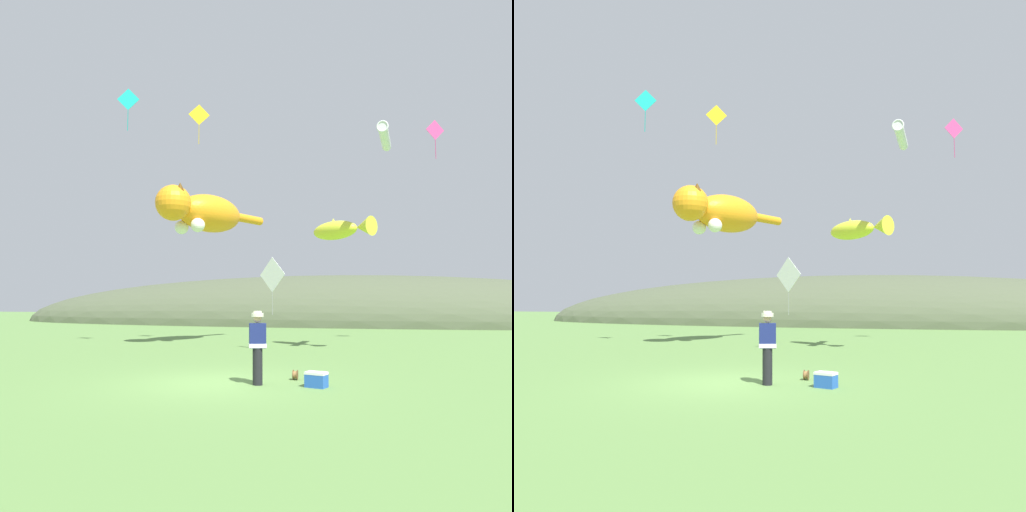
{
  "view_description": "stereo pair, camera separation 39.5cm",
  "coord_description": "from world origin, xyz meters",
  "views": [
    {
      "loc": [
        3.84,
        -11.91,
        2.06
      ],
      "look_at": [
        0.0,
        4.0,
        3.48
      ],
      "focal_mm": 35.0,
      "sensor_mm": 36.0,
      "label": 1
    },
    {
      "loc": [
        4.22,
        -11.81,
        2.06
      ],
      "look_at": [
        0.0,
        4.0,
        3.48
      ],
      "focal_mm": 35.0,
      "sensor_mm": 36.0,
      "label": 2
    }
  ],
  "objects": [
    {
      "name": "kite_diamond_teal",
      "position": [
        -6.33,
        6.9,
        10.57
      ],
      "size": [
        0.92,
        0.27,
        1.85
      ],
      "color": "#19BFBF"
    },
    {
      "name": "festival_attendant",
      "position": [
        1.01,
        -0.01,
        0.95
      ],
      "size": [
        0.48,
        0.38,
        1.77
      ],
      "color": "black",
      "rests_on": "ground"
    },
    {
      "name": "picnic_cooler",
      "position": [
        2.42,
        -0.0,
        0.18
      ],
      "size": [
        0.57,
        0.46,
        0.36
      ],
      "color": "blue",
      "rests_on": "ground"
    },
    {
      "name": "ground_plane",
      "position": [
        0.0,
        0.0,
        0.0
      ],
      "size": [
        120.0,
        120.0,
        0.0
      ],
      "primitive_type": "plane",
      "color": "#5B8442"
    },
    {
      "name": "kite_fish_windsock",
      "position": [
        2.45,
        9.01,
        4.97
      ],
      "size": [
        2.93,
        2.38,
        0.92
      ],
      "color": "yellow"
    },
    {
      "name": "kite_spool",
      "position": [
        1.77,
        0.97,
        0.13
      ],
      "size": [
        0.12,
        0.25,
        0.25
      ],
      "color": "olive",
      "rests_on": "ground"
    },
    {
      "name": "kite_diamond_white",
      "position": [
        -0.21,
        7.66,
        3.03
      ],
      "size": [
        1.18,
        0.8,
        2.31
      ],
      "color": "white"
    },
    {
      "name": "distant_hill_ridge",
      "position": [
        0.0,
        31.26,
        0.0
      ],
      "size": [
        58.48,
        14.52,
        8.24
      ],
      "color": "#4C563D",
      "rests_on": "ground"
    },
    {
      "name": "kite_tube_streamer",
      "position": [
        4.27,
        7.46,
        8.3
      ],
      "size": [
        0.6,
        2.62,
        0.44
      ],
      "color": "white"
    },
    {
      "name": "kite_diamond_pink",
      "position": [
        6.65,
        12.03,
        9.9
      ],
      "size": [
        0.85,
        0.45,
        1.85
      ],
      "color": "#E53F8C"
    },
    {
      "name": "kite_giant_cat",
      "position": [
        -3.98,
        9.85,
        6.1
      ],
      "size": [
        3.64,
        6.35,
        2.08
      ],
      "color": "orange"
    },
    {
      "name": "kite_diamond_gold",
      "position": [
        -3.95,
        9.18,
        10.52
      ],
      "size": [
        0.89,
        0.42,
        1.87
      ],
      "color": "yellow"
    }
  ]
}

